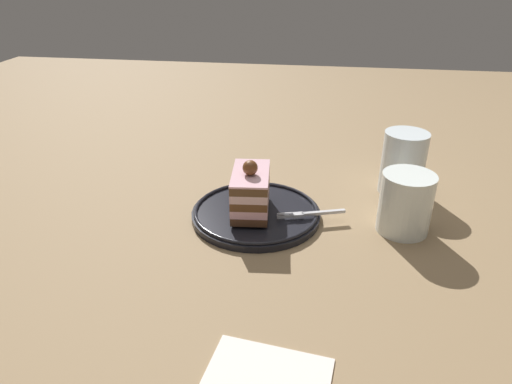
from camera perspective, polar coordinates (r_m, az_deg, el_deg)
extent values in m
plane|color=#896E4D|center=(0.73, 0.21, -4.03)|extent=(2.40, 2.40, 0.00)
cylinder|color=black|center=(0.75, 0.00, -2.75)|extent=(0.21, 0.21, 0.01)
torus|color=black|center=(0.75, 0.00, -2.25)|extent=(0.20, 0.20, 0.01)
cube|color=#553420|center=(0.74, -0.65, -1.83)|extent=(0.07, 0.11, 0.01)
cube|color=#F2B5C3|center=(0.73, -0.66, -0.95)|extent=(0.07, 0.11, 0.01)
cube|color=brown|center=(0.73, -0.66, -0.06)|extent=(0.07, 0.11, 0.01)
cube|color=beige|center=(0.72, -0.67, 0.85)|extent=(0.07, 0.11, 0.01)
cube|color=brown|center=(0.71, -0.67, 1.77)|extent=(0.07, 0.11, 0.01)
cube|color=#EEBBC9|center=(0.71, -0.68, 2.35)|extent=(0.07, 0.11, 0.00)
sphere|color=brown|center=(0.70, -0.73, 3.03)|extent=(0.02, 0.02, 0.02)
cube|color=silver|center=(0.74, 8.37, -2.54)|extent=(0.07, 0.03, 0.00)
cube|color=silver|center=(0.73, 5.26, -2.82)|extent=(0.02, 0.01, 0.00)
cube|color=silver|center=(0.73, 3.59, -2.76)|extent=(0.02, 0.01, 0.00)
cube|color=silver|center=(0.72, 3.65, -2.89)|extent=(0.02, 0.01, 0.00)
cube|color=silver|center=(0.72, 3.70, -3.03)|extent=(0.02, 0.01, 0.00)
cube|color=silver|center=(0.72, 3.76, -3.16)|extent=(0.02, 0.01, 0.00)
cylinder|color=white|center=(0.73, 18.03, -1.31)|extent=(0.08, 0.08, 0.09)
cylinder|color=orange|center=(0.74, 17.95, -1.84)|extent=(0.07, 0.07, 0.07)
cylinder|color=silver|center=(0.85, 17.76, 3.48)|extent=(0.08, 0.08, 0.11)
cylinder|color=#B7232D|center=(0.86, 17.57, 2.26)|extent=(0.07, 0.07, 0.07)
cube|color=silver|center=(0.51, 1.64, -21.28)|extent=(0.13, 0.09, 0.00)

